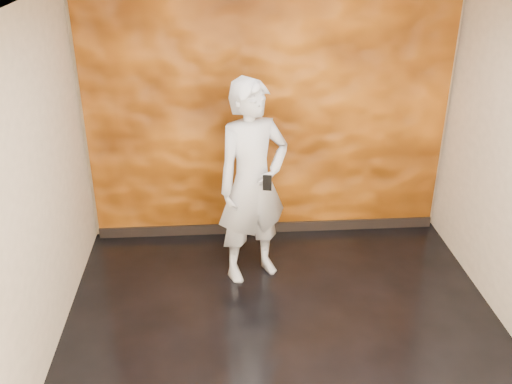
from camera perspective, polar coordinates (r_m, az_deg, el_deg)
name	(u,v)px	position (r m, az deg, el deg)	size (l,w,h in m)	color
room	(291,199)	(4.40, 3.53, -0.71)	(4.02, 4.02, 2.81)	black
feature_wall	(268,119)	(6.21, 1.24, 7.30)	(3.90, 0.06, 2.75)	orange
baseboard	(268,227)	(6.71, 1.17, -3.54)	(3.90, 0.04, 0.12)	black
man	(253,183)	(5.52, -0.33, 0.92)	(0.75, 0.49, 2.06)	#AAAFBA
phone	(267,183)	(5.25, 1.13, 0.92)	(0.08, 0.02, 0.15)	black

